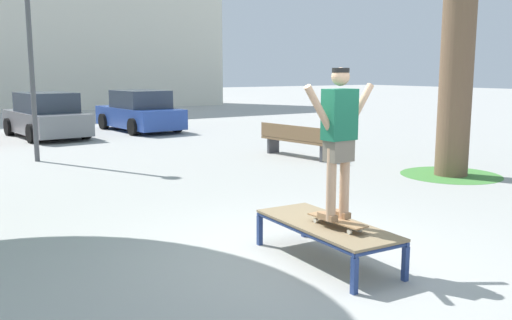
% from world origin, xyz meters
% --- Properties ---
extents(ground_plane, '(120.00, 120.00, 0.00)m').
position_xyz_m(ground_plane, '(0.00, 0.00, 0.00)').
color(ground_plane, '#A8A8A3').
extents(skate_box, '(0.84, 1.93, 0.46)m').
position_xyz_m(skate_box, '(0.14, -0.24, 0.41)').
color(skate_box, navy).
rests_on(skate_box, ground).
extents(skateboard, '(0.22, 0.81, 0.09)m').
position_xyz_m(skateboard, '(0.13, -0.44, 0.54)').
color(skateboard, '#9E754C').
rests_on(skateboard, skate_box).
extents(skater, '(1.00, 0.29, 1.69)m').
position_xyz_m(skater, '(0.13, -0.43, 1.53)').
color(skater, tan).
rests_on(skater, skateboard).
extents(grass_patch_near_right, '(2.11, 2.11, 0.01)m').
position_xyz_m(grass_patch_near_right, '(5.91, 2.48, 0.00)').
color(grass_patch_near_right, '#47893D').
rests_on(grass_patch_near_right, ground).
extents(car_grey, '(2.21, 4.34, 1.50)m').
position_xyz_m(car_grey, '(0.21, 14.28, 0.69)').
color(car_grey, slate).
rests_on(car_grey, ground).
extents(car_blue, '(2.16, 4.32, 1.50)m').
position_xyz_m(car_blue, '(3.59, 14.52, 0.69)').
color(car_blue, '#28479E').
rests_on(car_blue, ground).
extents(park_bench, '(0.76, 2.44, 0.83)m').
position_xyz_m(park_bench, '(4.65, 6.28, 0.45)').
color(park_bench, brown).
rests_on(park_bench, ground).
extents(light_post, '(0.36, 0.36, 5.83)m').
position_xyz_m(light_post, '(-1.13, 9.24, 3.83)').
color(light_post, '#4C4C51').
rests_on(light_post, ground).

